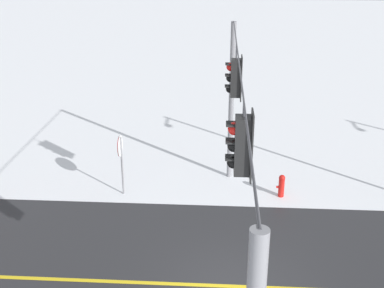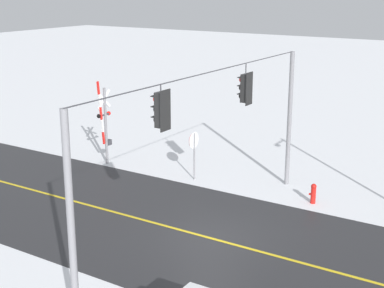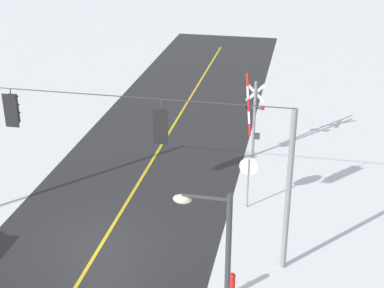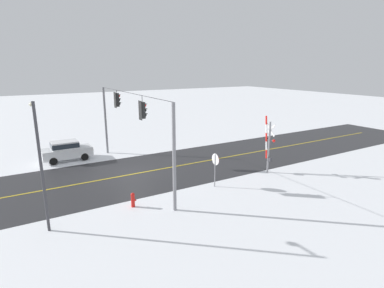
{
  "view_description": "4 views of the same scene",
  "coord_description": "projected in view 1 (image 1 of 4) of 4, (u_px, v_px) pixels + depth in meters",
  "views": [
    {
      "loc": [
        10.98,
        -0.4,
        8.67
      ],
      "look_at": [
        -3.68,
        -1.31,
        2.72
      ],
      "focal_mm": 45.49,
      "sensor_mm": 36.0,
      "label": 1
    },
    {
      "loc": [
        16.63,
        9.83,
        9.12
      ],
      "look_at": [
        -1.24,
        -1.59,
        3.1
      ],
      "focal_mm": 53.22,
      "sensor_mm": 36.0,
      "label": 2
    },
    {
      "loc": [
        -7.23,
        17.81,
        12.91
      ],
      "look_at": [
        -2.9,
        -3.44,
        3.04
      ],
      "focal_mm": 54.27,
      "sensor_mm": 36.0,
      "label": 3
    },
    {
      "loc": [
        -21.38,
        7.33,
        8.01
      ],
      "look_at": [
        -3.5,
        -3.21,
        2.75
      ],
      "focal_mm": 28.56,
      "sensor_mm": 36.0,
      "label": 4
    }
  ],
  "objects": [
    {
      "name": "stop_sign",
      "position": [
        121.0,
        152.0,
        17.81
      ],
      "size": [
        0.8,
        0.09,
        2.35
      ],
      "color": "gray",
      "rests_on": "ground"
    },
    {
      "name": "signal_span",
      "position": [
        236.0,
        153.0,
        11.79
      ],
      "size": [
        14.2,
        0.47,
        6.22
      ],
      "color": "gray",
      "rests_on": "ground"
    },
    {
      "name": "fire_hydrant",
      "position": [
        281.0,
        185.0,
        18.08
      ],
      "size": [
        0.24,
        0.31,
        0.88
      ],
      "color": "red",
      "rests_on": "ground"
    },
    {
      "name": "ground_plane",
      "position": [
        231.0,
        287.0,
        13.4
      ],
      "size": [
        160.0,
        160.0,
        0.0
      ],
      "primitive_type": "plane",
      "color": "white"
    }
  ]
}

